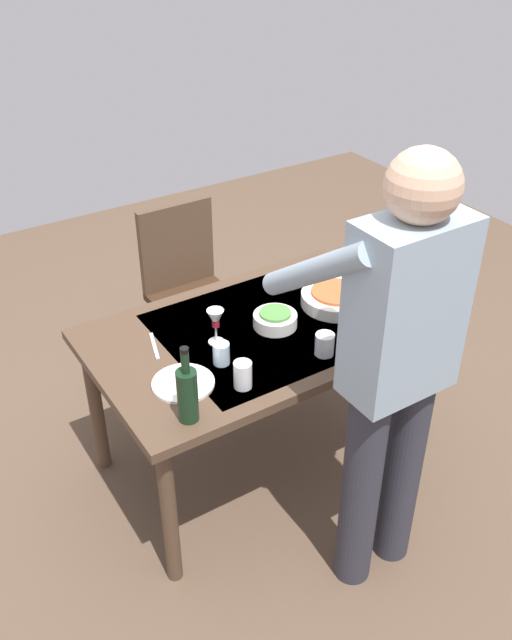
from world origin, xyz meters
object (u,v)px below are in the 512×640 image
person_server (394,363)px  water_cup_far_left (243,375)px  water_cup_near_right (325,344)px  dinner_plate_near (183,383)px  wine_glass_right (216,320)px  dining_table (256,347)px  wine_bottle (187,393)px  side_bowl_salad (275,319)px  water_cup_near_left (221,353)px  serving_bowl_pasta (336,298)px  chair_near (187,282)px  wine_glass_left (421,305)px

person_server → water_cup_far_left: (0.33, -0.41, -0.18)m
water_cup_near_right → dinner_plate_near: 0.56m
wine_glass_right → dinner_plate_near: wine_glass_right is taller
person_server → water_cup_far_left: size_ratio=16.04×
dining_table → wine_bottle: 0.61m
water_cup_far_left → side_bowl_salad: water_cup_far_left is taller
wine_glass_right → person_server: bearing=111.2°
water_cup_far_left → dinner_plate_near: 0.22m
wine_bottle → water_cup_near_left: 0.34m
dinner_plate_near → person_server: bearing=133.5°
water_cup_near_right → dinner_plate_near: size_ratio=0.39×
person_server → wine_glass_right: 0.76m
water_cup_far_left → serving_bowl_pasta: bearing=-157.3°
person_server → dinner_plate_near: 0.77m
chair_near → side_bowl_salad: size_ratio=5.06×
wine_glass_right → water_cup_far_left: 0.30m
chair_near → wine_glass_right: size_ratio=6.03×
serving_bowl_pasta → wine_glass_left: bearing=119.3°
water_cup_near_right → serving_bowl_pasta: 0.37m
chair_near → water_cup_near_left: 1.01m
serving_bowl_pasta → side_bowl_salad: same height
wine_glass_right → serving_bowl_pasta: bearing=177.2°
water_cup_near_left → serving_bowl_pasta: size_ratio=0.29×
wine_bottle → wine_glass_right: 0.46m
person_server → water_cup_near_left: size_ratio=19.32×
chair_near → water_cup_near_left: size_ratio=10.41×
chair_near → wine_glass_left: (-0.48, 1.14, 0.30)m
wine_glass_right → dinner_plate_near: (0.23, 0.17, -0.10)m
wine_glass_right → water_cup_far_left: size_ratio=1.43×
wine_glass_left → water_cup_far_left: bearing=-3.7°
dining_table → chair_near: (-0.10, -0.81, -0.12)m
dinner_plate_near → side_bowl_salad: bearing=-164.2°
wine_bottle → water_cup_far_left: bearing=-168.6°
wine_bottle → chair_near: bearing=-117.0°
side_bowl_salad → dinner_plate_near: (0.50, 0.14, -0.03)m
chair_near → serving_bowl_pasta: size_ratio=3.03×
water_cup_near_left → dinner_plate_near: size_ratio=0.38×
wine_bottle → water_cup_near_right: wine_bottle is taller
person_server → side_bowl_salad: bearing=-89.2°
dining_table → wine_glass_left: (-0.57, 0.33, 0.19)m
wine_glass_right → wine_glass_left: bearing=155.4°
dinner_plate_near → dining_table: bearing=-159.4°
water_cup_near_right → wine_bottle: bearing=4.8°
person_server → water_cup_near_left: person_server is taller
wine_glass_left → wine_glass_right: size_ratio=1.00×
dining_table → wine_bottle: wine_bottle is taller
chair_near → water_cup_far_left: 1.17m
dining_table → wine_glass_left: size_ratio=8.87×
chair_near → serving_bowl_pasta: bearing=109.9°
dining_table → side_bowl_salad: bearing=170.3°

